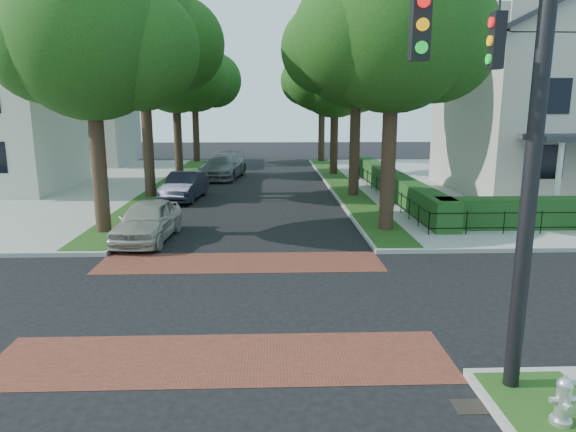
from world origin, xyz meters
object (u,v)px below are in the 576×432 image
object	(u,v)px
traffic_signal	(518,118)
fire_hydrant	(563,402)
parked_car_middle	(185,186)
parked_car_front	(147,220)
parked_car_rear	(223,166)

from	to	relation	value
traffic_signal	fire_hydrant	world-z (taller)	traffic_signal
traffic_signal	parked_car_middle	world-z (taller)	traffic_signal
parked_car_front	fire_hydrant	bearing A→B (deg)	-49.20
parked_car_middle	fire_hydrant	world-z (taller)	parked_car_middle
parked_car_front	parked_car_rear	distance (m)	16.93
parked_car_front	fire_hydrant	xyz separation A→B (m)	(8.95, -11.88, -0.23)
parked_car_middle	parked_car_rear	bearing A→B (deg)	87.77
traffic_signal	parked_car_rear	world-z (taller)	traffic_signal
parked_car_middle	parked_car_rear	xyz separation A→B (m)	(1.30, 8.40, 0.12)
fire_hydrant	parked_car_front	bearing A→B (deg)	128.90
parked_car_rear	fire_hydrant	world-z (taller)	parked_car_rear
parked_car_front	fire_hydrant	size ratio (longest dim) A/B	5.56
parked_car_rear	fire_hydrant	xyz separation A→B (m)	(7.65, -28.76, -0.32)
traffic_signal	fire_hydrant	size ratio (longest dim) A/B	10.02
traffic_signal	fire_hydrant	distance (m)	4.40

